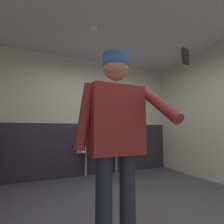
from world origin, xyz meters
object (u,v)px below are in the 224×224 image
at_px(person, 116,130).
at_px(urinal_left, 87,141).
at_px(cell_phone, 185,56).
at_px(urinal_middle, 118,140).

bearing_deg(person, urinal_left, 81.66).
height_order(person, cell_phone, person).
distance_m(person, cell_phone, 0.78).
xyz_separation_m(urinal_left, cell_phone, (-0.03, -2.78, 0.76)).
bearing_deg(cell_phone, urinal_left, 80.04).
bearing_deg(person, urinal_middle, 64.54).
xyz_separation_m(urinal_middle, cell_phone, (-0.78, -2.78, 0.76)).
bearing_deg(urinal_middle, cell_phone, -105.62).
height_order(urinal_middle, person, person).
distance_m(urinal_middle, cell_phone, 2.98).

